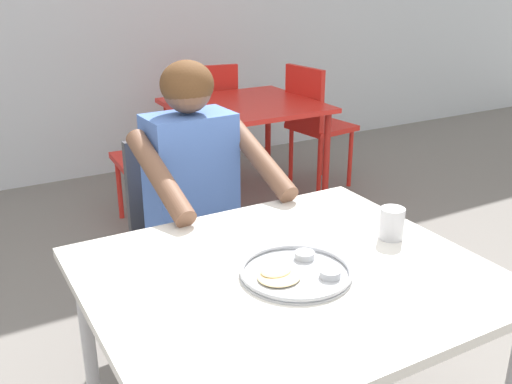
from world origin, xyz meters
name	(u,v)px	position (x,y,z in m)	size (l,w,h in m)	color
table_foreground	(287,294)	(0.08, 0.05, 0.67)	(1.10, 0.96, 0.74)	silver
thali_tray	(296,272)	(0.09, 0.03, 0.75)	(0.31, 0.31, 0.03)	#B7BABF
drinking_cup	(392,222)	(0.48, 0.08, 0.80)	(0.08, 0.08, 0.10)	silver
chair_foreground	(180,225)	(0.13, 1.00, 0.50)	(0.41, 0.44, 0.87)	#3F3F44
diner_foreground	(201,192)	(0.14, 0.78, 0.73)	(0.50, 0.56, 1.22)	#3B3B3B
table_background_red	(245,114)	(1.09, 2.18, 0.63)	(0.93, 0.88, 0.70)	red
chair_red_left	(162,149)	(0.49, 2.17, 0.48)	(0.44, 0.42, 0.82)	red
chair_red_right	(314,119)	(1.66, 2.20, 0.52)	(0.44, 0.44, 0.90)	red
chair_red_far	(208,112)	(1.11, 2.81, 0.51)	(0.49, 0.48, 0.88)	red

